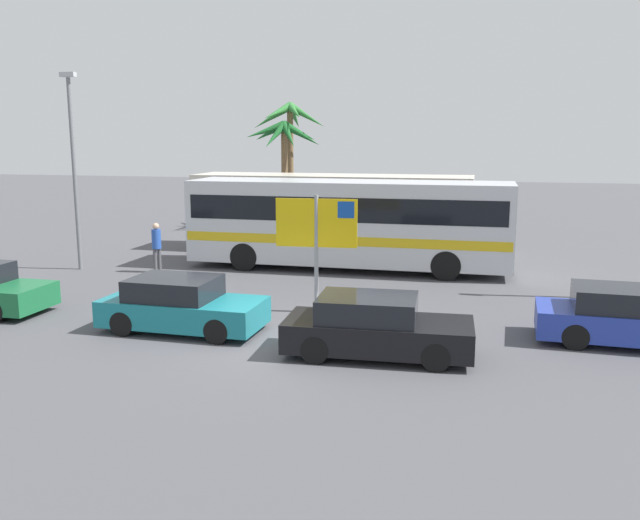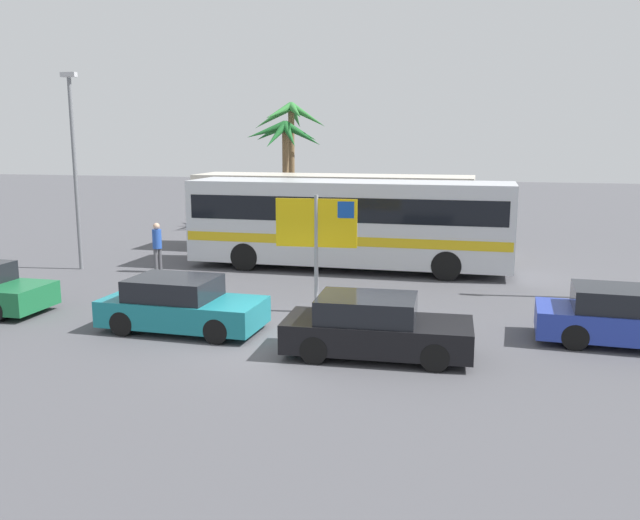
% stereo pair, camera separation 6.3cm
% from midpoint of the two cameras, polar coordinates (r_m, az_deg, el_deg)
% --- Properties ---
extents(ground, '(120.00, 120.00, 0.00)m').
position_cam_midpoint_polar(ground, '(15.60, -3.46, -7.09)').
color(ground, '#4C4C51').
extents(bus_front_coach, '(11.45, 2.65, 3.17)m').
position_cam_midpoint_polar(bus_front_coach, '(23.88, 2.38, 3.45)').
color(bus_front_coach, silver).
rests_on(bus_front_coach, ground).
extents(bus_rear_coach, '(11.45, 2.65, 3.17)m').
position_cam_midpoint_polar(bus_rear_coach, '(27.66, 0.92, 4.42)').
color(bus_rear_coach, silver).
rests_on(bus_rear_coach, ground).
extents(ferry_sign, '(2.20, 0.21, 3.20)m').
position_cam_midpoint_polar(ferry_sign, '(17.78, -0.27, 2.79)').
color(ferry_sign, gray).
rests_on(ferry_sign, ground).
extents(car_blue, '(4.48, 1.86, 1.32)m').
position_cam_midpoint_polar(car_blue, '(16.85, 25.21, -4.51)').
color(car_blue, '#23389E').
rests_on(car_blue, ground).
extents(car_black, '(4.12, 1.88, 1.32)m').
position_cam_midpoint_polar(car_black, '(14.56, 4.65, -5.78)').
color(car_black, black).
rests_on(car_black, ground).
extents(car_teal, '(3.99, 1.84, 1.32)m').
position_cam_midpoint_polar(car_teal, '(16.73, -11.93, -3.82)').
color(car_teal, '#19757F').
rests_on(car_teal, ground).
extents(pedestrian_near_sign, '(0.32, 0.32, 1.75)m').
position_cam_midpoint_polar(pedestrian_near_sign, '(24.05, -13.91, 1.41)').
color(pedestrian_near_sign, '#4C4C51').
rests_on(pedestrian_near_sign, ground).
extents(lamp_post_left_side, '(0.56, 0.20, 6.91)m').
position_cam_midpoint_polar(lamp_post_left_side, '(25.19, -20.42, 7.72)').
color(lamp_post_left_side, slate).
rests_on(lamp_post_left_side, ground).
extents(palm_tree_seaside, '(3.94, 4.08, 6.48)m').
position_cam_midpoint_polar(palm_tree_seaside, '(34.97, -2.63, 11.53)').
color(palm_tree_seaside, brown).
rests_on(palm_tree_seaside, ground).
extents(palm_tree_inland, '(3.86, 3.85, 5.52)m').
position_cam_midpoint_polar(palm_tree_inland, '(33.87, -3.17, 10.14)').
color(palm_tree_inland, brown).
rests_on(palm_tree_inland, ground).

